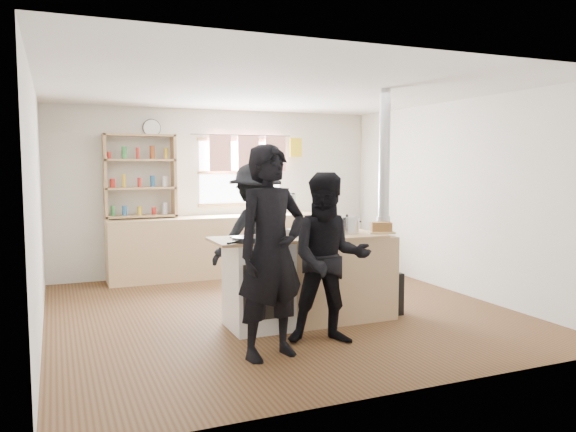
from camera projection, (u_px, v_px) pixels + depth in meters
The scene contains 14 objects.
ground at pixel (279, 311), 6.45m from camera, with size 5.00×5.00×0.01m, color brown.
back_counter at pixel (224, 246), 8.45m from camera, with size 3.40×0.55×0.90m, color tan.
shelving_unit at pixel (140, 176), 8.00m from camera, with size 1.00×0.28×1.20m.
thermos at pixel (293, 204), 8.82m from camera, with size 0.10×0.10×0.30m, color silver.
cooking_island at pixel (311, 279), 5.96m from camera, with size 1.97×0.64×0.93m.
skillet_greens at pixel (247, 239), 5.43m from camera, with size 0.41×0.41×0.05m.
roast_tray at pixel (304, 232), 5.95m from camera, with size 0.40×0.36×0.06m.
stockpot_stove at pixel (266, 229), 5.83m from camera, with size 0.21×0.21×0.17m.
stockpot_counter at pixel (347, 225), 6.08m from camera, with size 0.28×0.28×0.21m.
bread_board at pixel (381, 229), 6.10m from camera, with size 0.33×0.28×0.12m.
flue_heater at pixel (383, 256), 6.28m from camera, with size 0.35×0.35×2.50m.
person_near_left at pixel (271, 252), 4.83m from camera, with size 0.68×0.44×1.85m, color black.
person_near_right at pixel (329, 259), 5.22m from camera, with size 0.78×0.61×1.61m, color black.
person_far at pixel (255, 235), 6.62m from camera, with size 1.09×0.63×1.69m, color black.
Camera 1 is at (-2.34, -5.87, 1.69)m, focal length 35.00 mm.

